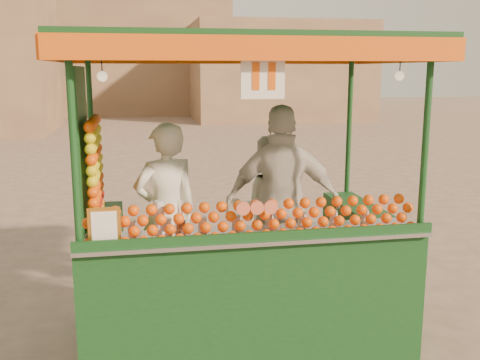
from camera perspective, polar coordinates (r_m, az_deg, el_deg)
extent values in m
plane|color=brown|center=(5.70, -4.54, -15.63)|extent=(90.00, 90.00, 0.00)
cube|color=#987A56|center=(30.02, 3.95, 11.09)|extent=(9.00, 6.00, 5.00)
cube|color=#987A56|center=(35.11, -13.36, 12.47)|extent=(14.00, 7.00, 7.00)
cube|color=#103B17|center=(5.60, 0.02, -14.22)|extent=(2.89, 1.78, 0.33)
cylinder|color=black|center=(5.51, -10.59, -14.50)|extent=(0.40, 0.11, 0.40)
cylinder|color=black|center=(5.84, 9.96, -12.94)|extent=(0.40, 0.11, 0.40)
cube|color=#103B17|center=(4.71, 1.67, -11.21)|extent=(2.89, 0.33, 0.89)
cube|color=#103B17|center=(5.40, -13.80, -8.53)|extent=(0.33, 1.44, 0.89)
cube|color=#103B17|center=(5.82, 12.35, -7.00)|extent=(0.33, 1.44, 0.89)
cube|color=#B2B2B7|center=(4.58, 1.61, -5.72)|extent=(2.89, 0.51, 0.03)
cylinder|color=#103B17|center=(4.20, -16.74, 2.88)|extent=(0.06, 0.06, 1.55)
cylinder|color=#103B17|center=(4.78, 18.58, 3.73)|extent=(0.06, 0.06, 1.55)
cylinder|color=#103B17|center=(5.85, -15.08, 5.21)|extent=(0.06, 0.06, 1.55)
cylinder|color=#103B17|center=(6.27, 11.20, 5.77)|extent=(0.06, 0.06, 1.55)
cube|color=#103B17|center=(5.06, 0.02, 14.02)|extent=(3.11, 2.00, 0.09)
cube|color=#E1550C|center=(4.08, 2.68, 13.43)|extent=(3.11, 0.04, 0.18)
cube|color=#E1550C|center=(6.04, -1.77, 12.73)|extent=(3.11, 0.04, 0.18)
cube|color=#E1550C|center=(5.01, -18.18, 12.49)|extent=(0.04, 2.00, 0.18)
cube|color=#E1550C|center=(5.56, 16.36, 12.42)|extent=(0.04, 2.00, 0.18)
cylinder|color=#DA6242|center=(4.37, 1.75, -2.87)|extent=(0.11, 0.03, 0.11)
cube|color=orange|center=(4.31, -13.80, -4.78)|extent=(0.24, 0.02, 0.31)
cube|color=white|center=(4.16, 2.37, 10.64)|extent=(0.33, 0.02, 0.33)
sphere|color=#FFE5B2|center=(4.22, -14.01, 10.33)|extent=(0.08, 0.08, 0.08)
sphere|color=#FFE5B2|center=(4.71, 16.12, 10.29)|extent=(0.08, 0.08, 0.08)
imported|color=white|center=(5.44, -7.61, -3.35)|extent=(0.74, 0.59, 1.76)
imported|color=beige|center=(5.91, 2.74, -3.02)|extent=(0.83, 0.68, 1.57)
imported|color=silver|center=(5.42, 4.41, -2.44)|extent=(1.19, 0.64, 1.93)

